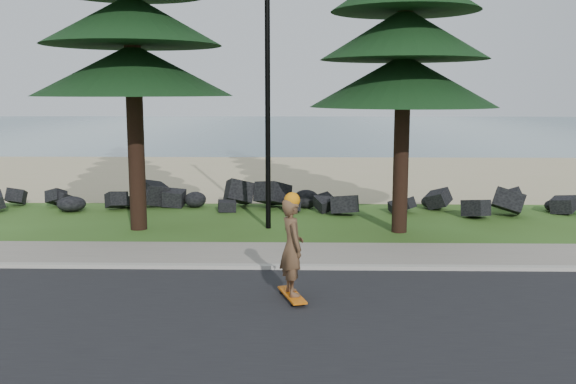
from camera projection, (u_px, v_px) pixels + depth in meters
ground at (261, 258)px, 14.34m from camera, size 160.00×160.00×0.00m
road at (243, 333)px, 9.89m from camera, size 160.00×7.00×0.02m
kerb at (258, 267)px, 13.44m from camera, size 160.00×0.20×0.10m
sidewalk at (262, 254)px, 14.53m from camera, size 160.00×2.00×0.08m
beach_sand at (281, 174)px, 28.65m from camera, size 160.00×15.00×0.01m
ocean at (293, 128)px, 64.70m from camera, size 160.00×58.00×0.01m
seawall_boulders at (272, 212)px, 19.87m from camera, size 60.00×2.40×1.10m
lamp_post at (268, 74)px, 16.85m from camera, size 0.25×0.14×8.14m
skateboarder at (292, 247)px, 11.31m from camera, size 0.58×1.07×1.94m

